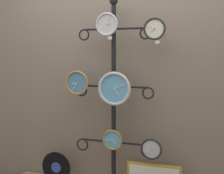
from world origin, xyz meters
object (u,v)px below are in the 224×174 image
Objects in this scene: clock_middle_left at (77,83)px; clock_middle_center at (114,89)px; clock_top_center at (107,24)px; clock_top_right at (155,29)px; clock_bottom_right at (151,149)px; clock_bottom_center at (113,140)px; vinyl_record at (56,167)px; display_stand at (114,120)px.

clock_middle_left is 0.39m from clock_middle_center.
clock_top_right is at bearing 4.60° from clock_top_center.
clock_top_right is at bearing 4.54° from clock_middle_center.
clock_top_right is at bearing 60.74° from clock_bottom_right.
clock_top_center is 0.89× the size of clock_middle_left.
clock_bottom_center is at bearing 144.74° from clock_middle_center.
clock_middle_center is 0.98× the size of vinyl_record.
display_stand is at bearing 112.32° from clock_middle_center.
clock_middle_left is 0.65m from clock_bottom_center.
clock_bottom_center is at bearing 178.87° from clock_bottom_right.
clock_top_right is (0.41, -0.08, 0.86)m from display_stand.
clock_top_center is 0.66× the size of vinyl_record.
clock_bottom_center is at bearing -178.31° from clock_top_right.
clock_middle_left is at bearing -164.78° from display_stand.
clock_top_center is (-0.03, -0.11, 0.91)m from display_stand.
clock_top_center is at bearing -104.46° from display_stand.
display_stand reaches higher than clock_top_center.
clock_bottom_right reaches higher than vinyl_record.
clock_middle_left is (-0.35, -0.09, 0.36)m from display_stand.
clock_middle_left is at bearing -178.63° from clock_top_right.
clock_top_right is at bearing 1.37° from clock_middle_left.
clock_middle_left is (-0.75, -0.02, -0.50)m from clock_top_right.
vinyl_record is (-1.02, 0.02, -1.40)m from clock_top_right.
clock_top_center is 0.67× the size of clock_middle_center.
display_stand is 0.95m from clock_top_right.
clock_top_right is at bearing -10.56° from display_stand.
clock_top_right is 1.73m from vinyl_record.
display_stand is 9.67× the size of clock_bottom_right.
clock_middle_left is 1.21× the size of clock_bottom_right.
clock_middle_left is at bearing 178.38° from clock_middle_center.
clock_middle_center is (0.39, -0.01, -0.04)m from clock_middle_left.
clock_middle_left is 0.95m from clock_bottom_right.
clock_bottom_right is (0.74, -0.00, -0.59)m from clock_middle_left.
clock_middle_center is 0.50m from clock_bottom_center.
clock_middle_left reaches higher than vinyl_record.
display_stand is 9.01× the size of clock_top_center.
display_stand is 6.05× the size of clock_middle_center.
display_stand is at bearing 15.22° from clock_middle_left.
clock_top_center reaches higher than clock_bottom_right.
clock_bottom_center is at bearing 26.72° from clock_top_center.
clock_middle_center is 1.60× the size of clock_bottom_center.
clock_top_right is at bearing 1.69° from clock_bottom_center.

